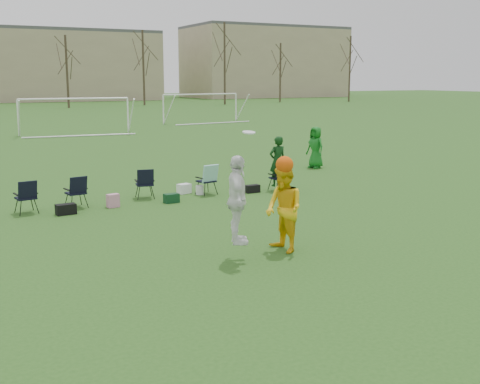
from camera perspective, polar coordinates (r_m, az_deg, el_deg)
ground at (r=11.59m, az=-0.97°, el=-8.46°), size 260.00×260.00×0.00m
fielder_green_far at (r=25.92m, az=7.17°, el=4.22°), size 0.74×0.97×1.77m
center_contest at (r=12.96m, az=2.45°, el=-1.19°), size 2.04×1.25×2.75m
sideline_setup at (r=19.33m, az=-5.94°, el=1.00°), size 8.86×1.76×1.86m
goal_mid at (r=42.78m, az=-15.43°, el=7.89°), size 7.40×0.63×2.46m
goal_right at (r=52.19m, az=-3.72°, el=8.71°), size 7.35×1.14×2.46m
building_row at (r=106.47m, az=-21.41°, el=11.26°), size 126.00×16.00×13.00m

